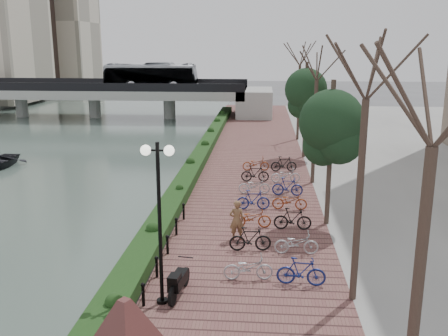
# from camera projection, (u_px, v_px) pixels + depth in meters

# --- Properties ---
(ground) EXTENTS (220.00, 220.00, 0.00)m
(ground) POSITION_uv_depth(u_px,v_px,m) (90.00, 336.00, 14.86)
(ground) COLOR #59595B
(ground) RESTS_ON ground
(river_water) EXTENTS (30.00, 130.00, 0.02)m
(river_water) POSITION_uv_depth(u_px,v_px,m) (14.00, 153.00, 40.20)
(river_water) COLOR #465851
(river_water) RESTS_ON ground
(promenade) EXTENTS (8.00, 75.00, 0.50)m
(promenade) POSITION_uv_depth(u_px,v_px,m) (246.00, 179.00, 31.43)
(promenade) COLOR brown
(promenade) RESTS_ON ground
(hedge) EXTENTS (1.10, 56.00, 0.60)m
(hedge) POSITION_uv_depth(u_px,v_px,m) (197.00, 160.00, 33.98)
(hedge) COLOR #173513
(hedge) RESTS_ON promenade
(chain_fence) EXTENTS (0.10, 14.10, 0.70)m
(chain_fence) POSITION_uv_depth(u_px,v_px,m) (150.00, 281.00, 16.49)
(chain_fence) COLOR black
(chain_fence) RESTS_ON promenade
(lamppost) EXTENTS (1.02, 0.32, 5.18)m
(lamppost) POSITION_uv_depth(u_px,v_px,m) (159.00, 190.00, 14.93)
(lamppost) COLOR black
(lamppost) RESTS_ON promenade
(motorcycle) EXTENTS (0.77, 1.76, 1.06)m
(motorcycle) POSITION_uv_depth(u_px,v_px,m) (179.00, 280.00, 16.15)
(motorcycle) COLOR black
(motorcycle) RESTS_ON promenade
(pedestrian) EXTENTS (0.71, 0.55, 1.71)m
(pedestrian) POSITION_uv_depth(u_px,v_px,m) (237.00, 220.00, 20.74)
(pedestrian) COLOR brown
(pedestrian) RESTS_ON promenade
(bicycle_parking) EXTENTS (2.40, 17.32, 1.00)m
(bicycle_parking) POSITION_uv_depth(u_px,v_px,m) (271.00, 201.00, 24.60)
(bicycle_parking) COLOR #B2B3B8
(bicycle_parking) RESTS_ON promenade
(street_trees) EXTENTS (3.20, 37.12, 6.80)m
(street_trees) POSITION_uv_depth(u_px,v_px,m) (321.00, 140.00, 25.64)
(street_trees) COLOR #31261D
(street_trees) RESTS_ON promenade
(bridge) EXTENTS (36.00, 10.77, 6.50)m
(bridge) POSITION_uv_depth(u_px,v_px,m) (105.00, 89.00, 58.65)
(bridge) COLOR #A0A19B
(bridge) RESTS_ON ground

